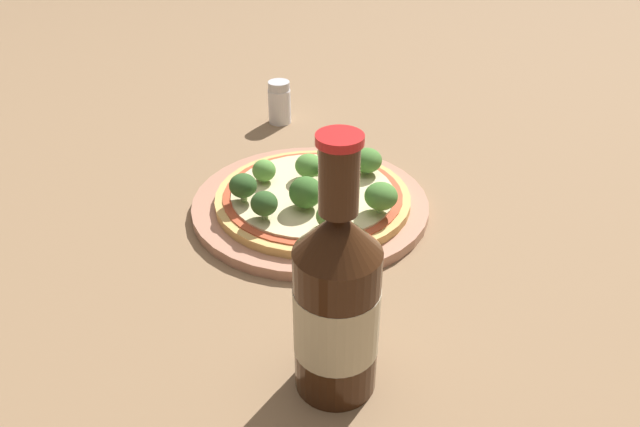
% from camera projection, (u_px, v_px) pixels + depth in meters
% --- Properties ---
extents(ground_plane, '(3.00, 3.00, 0.00)m').
position_uv_depth(ground_plane, '(324.00, 202.00, 0.72)').
color(ground_plane, '#846647').
extents(plate, '(0.27, 0.27, 0.01)m').
position_uv_depth(plate, '(312.00, 206.00, 0.70)').
color(plate, tan).
rests_on(plate, ground_plane).
extents(pizza, '(0.22, 0.22, 0.01)m').
position_uv_depth(pizza, '(313.00, 197.00, 0.69)').
color(pizza, tan).
rests_on(pizza, plate).
extents(broccoli_floret_0, '(0.03, 0.03, 0.03)m').
position_uv_depth(broccoli_floret_0, '(264.00, 204.00, 0.63)').
color(broccoli_floret_0, '#89A866').
rests_on(broccoli_floret_0, pizza).
extents(broccoli_floret_1, '(0.03, 0.03, 0.03)m').
position_uv_depth(broccoli_floret_1, '(309.00, 166.00, 0.70)').
color(broccoli_floret_1, '#89A866').
rests_on(broccoli_floret_1, pizza).
extents(broccoli_floret_2, '(0.03, 0.03, 0.03)m').
position_uv_depth(broccoli_floret_2, '(332.00, 216.00, 0.62)').
color(broccoli_floret_2, '#89A866').
rests_on(broccoli_floret_2, pizza).
extents(broccoli_floret_3, '(0.03, 0.03, 0.03)m').
position_uv_depth(broccoli_floret_3, '(367.00, 160.00, 0.72)').
color(broccoli_floret_3, '#89A866').
rests_on(broccoli_floret_3, pizza).
extents(broccoli_floret_4, '(0.03, 0.03, 0.03)m').
position_uv_depth(broccoli_floret_4, '(264.00, 171.00, 0.70)').
color(broccoli_floret_4, '#89A866').
rests_on(broccoli_floret_4, pizza).
extents(broccoli_floret_5, '(0.03, 0.03, 0.03)m').
position_uv_depth(broccoli_floret_5, '(243.00, 186.00, 0.66)').
color(broccoli_floret_5, '#89A866').
rests_on(broccoli_floret_5, pizza).
extents(broccoli_floret_6, '(0.04, 0.04, 0.04)m').
position_uv_depth(broccoli_floret_6, '(306.00, 192.00, 0.65)').
color(broccoli_floret_6, '#89A866').
rests_on(broccoli_floret_6, pizza).
extents(broccoli_floret_7, '(0.03, 0.03, 0.03)m').
position_uv_depth(broccoli_floret_7, '(328.00, 153.00, 0.73)').
color(broccoli_floret_7, '#89A866').
rests_on(broccoli_floret_7, pizza).
extents(broccoli_floret_8, '(0.03, 0.03, 0.03)m').
position_uv_depth(broccoli_floret_8, '(336.00, 173.00, 0.69)').
color(broccoli_floret_8, '#89A866').
rests_on(broccoli_floret_8, pizza).
extents(broccoli_floret_9, '(0.03, 0.03, 0.03)m').
position_uv_depth(broccoli_floret_9, '(380.00, 197.00, 0.64)').
color(broccoli_floret_9, '#89A866').
rests_on(broccoli_floret_9, pizza).
extents(beer_bottle, '(0.06, 0.06, 0.21)m').
position_uv_depth(beer_bottle, '(337.00, 303.00, 0.45)').
color(beer_bottle, '#381E0F').
rests_on(beer_bottle, ground_plane).
extents(pepper_shaker, '(0.03, 0.03, 0.06)m').
position_uv_depth(pepper_shaker, '(279.00, 103.00, 0.89)').
color(pepper_shaker, silver).
rests_on(pepper_shaker, ground_plane).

